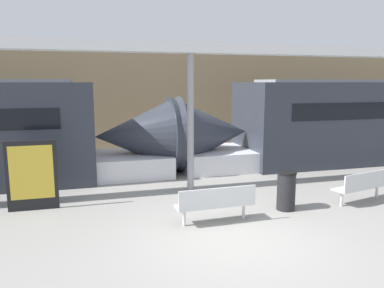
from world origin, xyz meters
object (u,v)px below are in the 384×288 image
object	(u,v)px
trash_bin	(286,191)
support_column_near	(190,124)
bench_far	(363,184)
train_left	(370,122)
poster_board	(32,175)
bench_near	(216,202)

from	to	relation	value
trash_bin	support_column_near	world-z (taller)	support_column_near
bench_far	train_left	bearing A→B (deg)	35.81
bench_far	trash_bin	distance (m)	2.18
bench_far	poster_board	distance (m)	8.35
train_left	bench_near	distance (m)	9.92
bench_near	bench_far	size ratio (longest dim) A/B	1.01
train_left	support_column_near	world-z (taller)	support_column_near
bench_far	bench_near	bearing A→B (deg)	171.79
trash_bin	poster_board	distance (m)	6.21
bench_near	poster_board	distance (m)	4.53
bench_far	poster_board	size ratio (longest dim) A/B	1.03
poster_board	trash_bin	bearing A→B (deg)	-15.41
bench_far	trash_bin	bearing A→B (deg)	164.81
poster_board	train_left	bearing A→B (deg)	13.97
poster_board	support_column_near	world-z (taller)	support_column_near
bench_far	trash_bin	xyz separation A→B (m)	(-2.18, 0.09, -0.01)
trash_bin	poster_board	world-z (taller)	poster_board
poster_board	support_column_near	xyz separation A→B (m)	(4.17, 0.62, 1.07)
support_column_near	poster_board	bearing A→B (deg)	-171.55
train_left	bench_near	bearing A→B (deg)	-148.49
train_left	support_column_near	bearing A→B (deg)	-163.34
train_left	bench_near	xyz separation A→B (m)	(-8.41, -5.16, -1.01)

